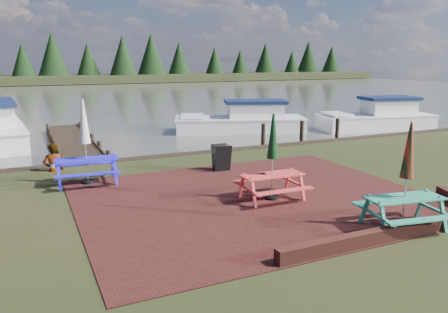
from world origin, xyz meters
TOP-DOWN VIEW (x-y plane):
  - ground at (0.00, 0.00)m, footprint 120.00×120.00m
  - paving at (0.00, 1.00)m, footprint 9.00×7.50m
  - brick_wall at (2.15, -2.42)m, footprint 6.21×1.79m
  - water at (0.00, 37.00)m, footprint 120.00×60.00m
  - far_treeline at (0.00, 66.00)m, footprint 120.00×10.00m
  - picnic_table_teal at (1.94, -2.20)m, footprint 1.91×1.76m
  - picnic_table_red at (0.37, 0.71)m, footprint 1.67×1.49m
  - picnic_table_blue at (-3.80, 4.30)m, footprint 1.91×1.73m
  - chalkboard at (0.41, 3.98)m, footprint 0.56×0.54m
  - jetty at (-3.50, 11.28)m, footprint 1.76×9.08m
  - boat_near at (5.25, 11.86)m, footprint 7.22×4.62m
  - boat_far at (12.40, 9.45)m, footprint 6.64×3.53m
  - person at (-4.60, 6.31)m, footprint 0.70×0.48m

SIDE VIEW (x-z plane):
  - ground at x=0.00m, z-range 0.00..0.00m
  - water at x=0.00m, z-range -0.01..0.01m
  - paving at x=0.00m, z-range 0.00..0.02m
  - jetty at x=-3.50m, z-range -0.39..0.61m
  - brick_wall at x=2.15m, z-range 0.00..0.30m
  - boat_near at x=5.25m, z-range -0.57..1.28m
  - boat_far at x=12.40m, z-range -0.59..1.38m
  - chalkboard at x=0.41m, z-range 0.02..0.90m
  - picnic_table_red at x=0.37m, z-range -0.34..1.94m
  - picnic_table_teal at x=1.94m, z-range -0.35..1.98m
  - picnic_table_blue at x=-3.80m, z-range -0.37..2.12m
  - person at x=-4.60m, z-range 0.00..1.84m
  - far_treeline at x=0.00m, z-range -0.77..7.33m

